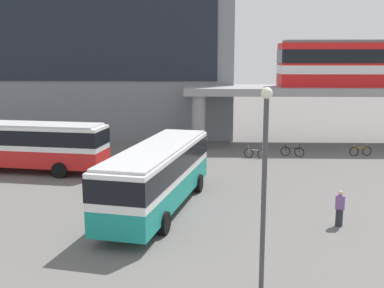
% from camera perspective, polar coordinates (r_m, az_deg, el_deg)
% --- Properties ---
extents(ground_plane, '(120.00, 120.00, 0.00)m').
position_cam_1_polar(ground_plane, '(32.08, -4.39, -2.95)').
color(ground_plane, '#605E5B').
extents(station_building, '(29.30, 12.43, 19.88)m').
position_cam_1_polar(station_building, '(49.10, -13.04, 13.20)').
color(station_building, slate).
rests_on(station_building, ground_plane).
extents(elevated_platform, '(31.76, 6.17, 4.98)m').
position_cam_1_polar(elevated_platform, '(42.56, 21.14, 5.59)').
color(elevated_platform, gray).
rests_on(elevated_platform, ground_plane).
extents(bus_main, '(4.77, 11.33, 3.22)m').
position_cam_1_polar(bus_main, '(23.09, -4.11, -3.24)').
color(bus_main, teal).
rests_on(bus_main, ground_plane).
extents(bus_secondary, '(11.29, 4.15, 3.22)m').
position_cam_1_polar(bus_secondary, '(32.69, -19.84, 0.27)').
color(bus_secondary, red).
rests_on(bus_secondary, ground_plane).
extents(bicycle_black, '(1.73, 0.59, 1.04)m').
position_cam_1_polar(bicycle_black, '(36.51, 12.10, -0.91)').
color(bicycle_black, black).
rests_on(bicycle_black, ground_plane).
extents(bicycle_orange, '(1.77, 0.38, 1.04)m').
position_cam_1_polar(bicycle_orange, '(38.12, 19.80, -0.82)').
color(bicycle_orange, black).
rests_on(bicycle_orange, ground_plane).
extents(bicycle_silver, '(1.70, 0.68, 1.04)m').
position_cam_1_polar(bicycle_silver, '(35.34, 7.72, -1.14)').
color(bicycle_silver, black).
rests_on(bicycle_silver, ground_plane).
extents(pedestrian_at_kerb, '(0.45, 0.35, 1.64)m').
position_cam_1_polar(pedestrian_at_kerb, '(22.16, 17.50, -7.61)').
color(pedestrian_at_kerb, '#26262D').
rests_on(pedestrian_at_kerb, ground_plane).
extents(lamp_post, '(0.36, 0.36, 6.60)m').
position_cam_1_polar(lamp_post, '(14.74, 8.79, -3.78)').
color(lamp_post, '#3F3F44').
rests_on(lamp_post, ground_plane).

